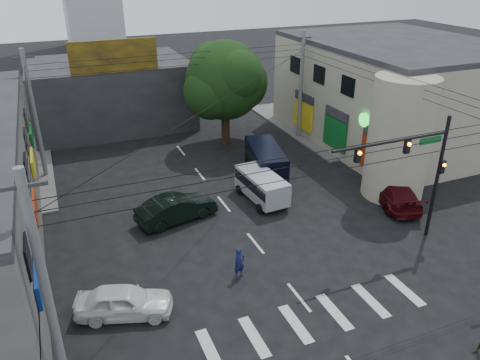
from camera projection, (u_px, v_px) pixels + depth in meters
ground at (271, 263)px, 24.66m from camera, size 160.00×160.00×0.00m
sidewalk_far_right at (355, 120)px, 45.84m from camera, size 16.00×16.00×0.15m
building_right at (395, 93)px, 39.98m from camera, size 14.00×18.00×8.00m
corner_column at (399, 139)px, 30.07m from camera, size 4.00×4.00×8.00m
building_far at (111, 94)px, 43.58m from camera, size 14.00×10.00×6.00m
billboard at (114, 56)px, 37.64m from camera, size 7.00×0.30×2.60m
street_tree at (225, 81)px, 37.81m from camera, size 6.40×6.40×8.70m
traffic_gantry at (417, 163)px, 24.45m from camera, size 7.10×0.35×7.20m
utility_pole_near_left at (47, 296)px, 15.28m from camera, size 0.32×0.32×9.20m
utility_pole_far_left at (35, 116)px, 32.32m from camera, size 0.32×0.32×9.20m
utility_pole_far_right at (301, 86)px, 39.61m from camera, size 0.32×0.32×9.20m
dark_sedan at (176, 208)px, 28.30m from camera, size 3.78×5.65×1.63m
white_compact at (124, 302)px, 20.81m from camera, size 4.31×5.33×1.46m
maroon_sedan at (394, 193)px, 30.24m from camera, size 5.17×6.56×1.55m
silver_minivan at (262, 188)px, 30.54m from camera, size 4.59×2.38×1.87m
navy_van at (266, 162)px, 34.04m from camera, size 6.23×4.24×2.16m
traffic_officer at (239, 263)px, 23.24m from camera, size 0.77×0.64×1.67m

